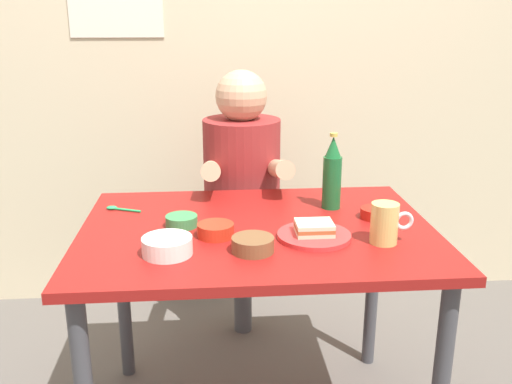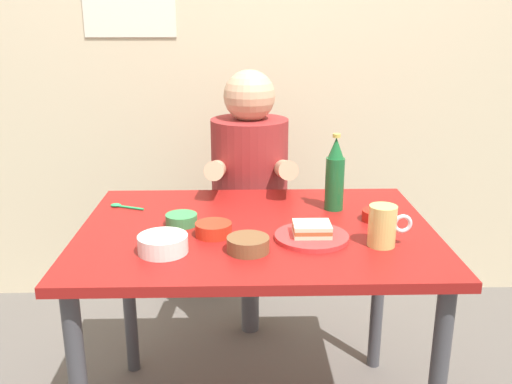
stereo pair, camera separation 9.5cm
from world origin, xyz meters
The scene contains 14 objects.
wall_back centered at (0.00, 1.05, 1.30)m, with size 4.40×0.09×2.60m.
dining_table centered at (0.00, 0.00, 0.65)m, with size 1.10×0.80×0.74m.
stool centered at (-0.01, 0.63, 0.35)m, with size 0.34×0.34×0.45m.
person_seated centered at (-0.01, 0.62, 0.77)m, with size 0.33×0.56×0.72m.
plate_orange centered at (0.16, -0.10, 0.75)m, with size 0.22×0.22×0.01m, color red.
sandwich centered at (0.16, -0.10, 0.77)m, with size 0.11×0.09×0.04m.
beer_mug centered at (0.36, -0.15, 0.80)m, with size 0.13×0.08×0.12m.
beer_bottle centered at (0.27, 0.17, 0.86)m, with size 0.06×0.06×0.26m.
dip_bowl_green centered at (-0.24, 0.03, 0.76)m, with size 0.10×0.10×0.03m.
sambal_bowl_red centered at (0.39, 0.05, 0.76)m, with size 0.10×0.10×0.03m.
condiment_bowl_brown centered at (-0.03, -0.19, 0.76)m, with size 0.12×0.12×0.04m.
rice_bowl_white centered at (-0.27, -0.19, 0.77)m, with size 0.14×0.14×0.05m.
sauce_bowl_chili centered at (-0.13, -0.07, 0.76)m, with size 0.11×0.11×0.04m.
spoon centered at (-0.46, 0.20, 0.75)m, with size 0.12×0.06×0.01m.
Camera 2 is at (-0.04, -1.64, 1.37)m, focal length 39.41 mm.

